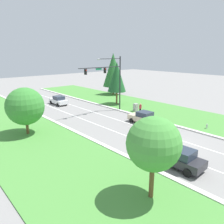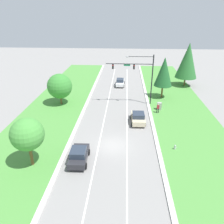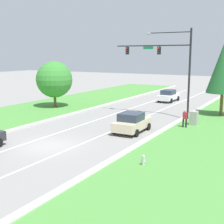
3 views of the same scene
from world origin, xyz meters
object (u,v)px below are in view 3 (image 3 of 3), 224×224
(conifer_far_right_tree, at_px, (224,67))
(oak_near_left_tree, at_px, (54,80))
(champagne_sedan, at_px, (132,122))
(white_sedan, at_px, (169,96))
(pedestrian, at_px, (185,118))
(fire_hydrant, at_px, (143,161))
(utility_cabinet, at_px, (194,119))
(traffic_signal_mast, at_px, (168,60))

(conifer_far_right_tree, bearing_deg, oak_near_left_tree, -166.35)
(champagne_sedan, bearing_deg, oak_near_left_tree, 153.00)
(champagne_sedan, bearing_deg, white_sedan, 98.33)
(pedestrian, distance_m, conifer_far_right_tree, 8.71)
(champagne_sedan, xyz_separation_m, pedestrian, (3.44, 3.60, 0.11))
(fire_hydrant, bearing_deg, utility_cabinet, 91.67)
(utility_cabinet, distance_m, conifer_far_right_tree, 7.65)
(white_sedan, relative_size, pedestrian, 2.69)
(white_sedan, xyz_separation_m, conifer_far_right_tree, (8.39, -7.19, 4.37))
(conifer_far_right_tree, bearing_deg, traffic_signal_mast, -143.41)
(oak_near_left_tree, bearing_deg, conifer_far_right_tree, 13.65)
(oak_near_left_tree, height_order, conifer_far_right_tree, conifer_far_right_tree)
(utility_cabinet, bearing_deg, conifer_far_right_tree, 78.08)
(traffic_signal_mast, relative_size, utility_cabinet, 6.68)
(traffic_signal_mast, height_order, oak_near_left_tree, traffic_signal_mast)
(traffic_signal_mast, bearing_deg, utility_cabinet, -35.54)
(champagne_sedan, bearing_deg, traffic_signal_mast, 85.41)
(utility_cabinet, bearing_deg, pedestrian, -106.83)
(pedestrian, bearing_deg, fire_hydrant, 86.25)
(pedestrian, height_order, conifer_far_right_tree, conifer_far_right_tree)
(white_sedan, height_order, fire_hydrant, white_sedan)
(utility_cabinet, distance_m, oak_near_left_tree, 17.83)
(champagne_sedan, xyz_separation_m, fire_hydrant, (4.21, -7.03, -0.49))
(conifer_far_right_tree, bearing_deg, champagne_sedan, -114.97)
(conifer_far_right_tree, bearing_deg, fire_hydrant, -92.93)
(utility_cabinet, bearing_deg, traffic_signal_mast, 144.46)
(white_sedan, bearing_deg, oak_near_left_tree, -130.56)
(utility_cabinet, bearing_deg, champagne_sedan, -127.75)
(fire_hydrant, distance_m, oak_near_left_tree, 22.62)
(traffic_signal_mast, xyz_separation_m, conifer_far_right_tree, (4.77, 3.54, -0.73))
(fire_hydrant, bearing_deg, conifer_far_right_tree, 87.07)
(fire_hydrant, relative_size, conifer_far_right_tree, 0.09)
(white_sedan, bearing_deg, champagne_sedan, -78.82)
(champagne_sedan, height_order, conifer_far_right_tree, conifer_far_right_tree)
(white_sedan, relative_size, fire_hydrant, 6.49)
(traffic_signal_mast, xyz_separation_m, utility_cabinet, (3.49, -2.49, -5.25))
(utility_cabinet, relative_size, oak_near_left_tree, 0.24)
(traffic_signal_mast, height_order, white_sedan, traffic_signal_mast)
(white_sedan, relative_size, utility_cabinet, 3.39)
(champagne_sedan, xyz_separation_m, utility_cabinet, (3.86, 4.98, -0.16))
(white_sedan, height_order, oak_near_left_tree, oak_near_left_tree)
(white_sedan, relative_size, oak_near_left_tree, 0.80)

